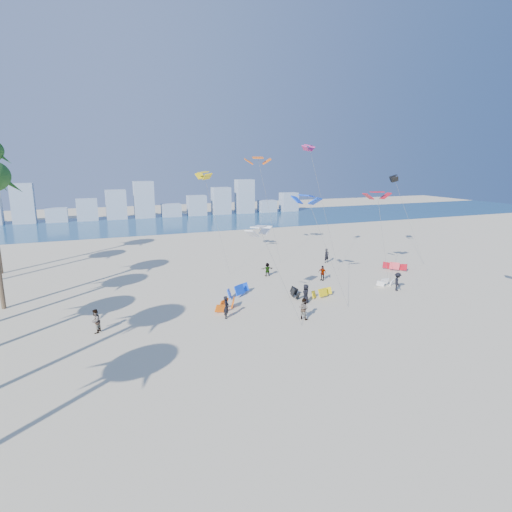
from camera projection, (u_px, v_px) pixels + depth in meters
name	position (u px, v px, depth m)	size (l,w,h in m)	color
ground	(311.00, 396.00, 23.88)	(220.00, 220.00, 0.00)	beige
ocean	(144.00, 224.00, 89.13)	(220.00, 220.00, 0.00)	navy
kitesurfer_near	(226.00, 307.00, 35.49)	(0.70, 0.46, 1.93)	black
kitesurfer_mid	(303.00, 309.00, 35.31)	(0.88, 0.69, 1.81)	gray
kitesurfers_far	(296.00, 283.00, 42.81)	(29.96, 14.30, 1.90)	black
grounded_kites	(305.00, 287.00, 42.79)	(26.07, 8.21, 1.03)	#FF630D
flying_kites	(317.00, 184.00, 47.47)	(28.94, 30.66, 15.25)	white
distant_skyline	(133.00, 205.00, 97.09)	(85.00, 3.00, 8.40)	#9EADBF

